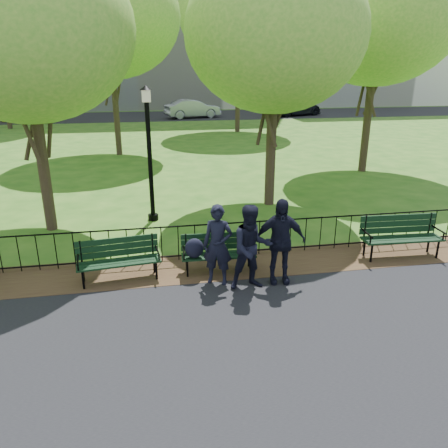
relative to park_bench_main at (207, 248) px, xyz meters
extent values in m
plane|color=#295C18|center=(0.83, -1.21, -0.60)|extent=(120.00, 120.00, 0.00)
cube|color=black|center=(0.83, -4.61, -0.60)|extent=(60.00, 9.20, 0.01)
cube|color=#392117|center=(0.83, 0.29, -0.59)|extent=(60.00, 1.60, 0.01)
cube|color=black|center=(0.83, 33.79, -0.60)|extent=(70.00, 9.00, 0.01)
cylinder|color=black|center=(0.83, 0.79, 0.28)|extent=(24.00, 0.04, 0.04)
cylinder|color=black|center=(0.83, 0.79, -0.48)|extent=(24.00, 0.04, 0.04)
cylinder|color=black|center=(0.83, 0.79, -0.15)|extent=(0.02, 0.02, 0.90)
cube|color=white|center=(26.83, 46.79, 11.40)|extent=(20.00, 15.00, 24.00)
cube|color=black|center=(0.28, -0.02, -0.19)|extent=(1.69, 0.52, 0.04)
cube|color=black|center=(0.29, 0.22, 0.14)|extent=(1.67, 0.11, 0.42)
cylinder|color=black|center=(-0.46, -0.15, -0.39)|extent=(0.05, 0.05, 0.42)
cylinder|color=black|center=(0.99, -0.22, -0.39)|extent=(0.05, 0.05, 0.42)
cylinder|color=black|center=(-0.44, 0.18, -0.39)|extent=(0.05, 0.05, 0.42)
cylinder|color=black|center=(1.01, 0.12, -0.39)|extent=(0.05, 0.05, 0.42)
cylinder|color=black|center=(-0.51, 0.02, -0.02)|extent=(0.06, 0.52, 0.04)
cylinder|color=black|center=(1.06, -0.05, -0.02)|extent=(0.06, 0.52, 0.04)
ellipsoid|color=black|center=(-0.28, -0.09, 0.06)|extent=(0.43, 0.31, 0.46)
cube|color=black|center=(-1.92, -0.06, -0.16)|extent=(1.82, 0.68, 0.04)
cube|color=black|center=(-1.95, 0.19, 0.18)|extent=(1.77, 0.24, 0.44)
cylinder|color=black|center=(-2.66, -0.33, -0.38)|extent=(0.05, 0.05, 0.44)
cylinder|color=black|center=(-1.14, -0.15, -0.38)|extent=(0.05, 0.05, 0.44)
cylinder|color=black|center=(-2.70, 0.02, -0.38)|extent=(0.05, 0.05, 0.44)
cylinder|color=black|center=(-1.18, 0.20, -0.38)|extent=(0.05, 0.05, 0.44)
cylinder|color=black|center=(-2.75, -0.16, 0.02)|extent=(0.10, 0.55, 0.04)
cylinder|color=black|center=(-1.09, 0.03, 0.02)|extent=(0.10, 0.55, 0.04)
cube|color=black|center=(4.80, 0.00, -0.11)|extent=(1.98, 0.61, 0.04)
cube|color=black|center=(4.81, 0.28, 0.26)|extent=(1.96, 0.13, 0.49)
cylinder|color=black|center=(3.95, -0.15, -0.36)|extent=(0.05, 0.05, 0.49)
cylinder|color=black|center=(5.64, -0.23, -0.36)|extent=(0.05, 0.05, 0.49)
cylinder|color=black|center=(3.96, 0.24, -0.36)|extent=(0.05, 0.05, 0.49)
cylinder|color=black|center=(5.66, 0.16, -0.36)|extent=(0.05, 0.05, 0.49)
cylinder|color=black|center=(3.88, 0.05, 0.08)|extent=(0.07, 0.61, 0.04)
cylinder|color=black|center=(5.72, -0.04, 0.08)|extent=(0.07, 0.61, 0.04)
cylinder|color=black|center=(-1.10, 3.91, -0.51)|extent=(0.31, 0.31, 0.18)
cylinder|color=black|center=(-1.10, 3.91, 1.17)|extent=(0.13, 0.13, 3.55)
cube|color=beige|center=(-1.10, 3.91, 3.06)|extent=(0.24, 0.24, 0.33)
cone|color=black|center=(-1.10, 3.91, 3.28)|extent=(0.36, 0.36, 0.13)
cylinder|color=#2D2116|center=(-4.02, 3.62, 1.03)|extent=(0.31, 0.31, 3.27)
ellipsoid|color=#57A130|center=(-4.02, 3.62, 4.74)|extent=(5.52, 5.52, 4.69)
cylinder|color=#2D2116|center=(2.84, 4.88, 1.04)|extent=(0.32, 0.32, 3.28)
ellipsoid|color=#57A130|center=(2.84, 4.88, 4.75)|extent=(5.53, 5.53, 4.70)
cylinder|color=#2D2116|center=(8.32, 8.96, 1.37)|extent=(0.34, 0.34, 3.94)
ellipsoid|color=#57A130|center=(8.32, 8.96, 5.83)|extent=(6.64, 6.64, 5.65)
cylinder|color=#2D2116|center=(-2.60, 14.90, 1.47)|extent=(0.31, 0.31, 4.14)
ellipsoid|color=#57A130|center=(-2.60, 14.90, 6.15)|extent=(6.97, 6.97, 5.92)
cylinder|color=#2D2116|center=(5.38, 22.24, 1.80)|extent=(0.33, 0.33, 4.80)
ellipsoid|color=#57A130|center=(5.38, 22.24, 7.23)|extent=(8.09, 8.09, 6.88)
cylinder|color=#2D2116|center=(-11.21, 26.92, 1.77)|extent=(0.34, 0.34, 4.75)
imported|color=black|center=(0.17, -0.52, 0.28)|extent=(0.75, 0.62, 1.75)
imported|color=black|center=(0.82, -0.87, 0.32)|extent=(0.91, 0.51, 1.82)
imported|color=black|center=(1.47, -0.70, 0.35)|extent=(1.15, 0.58, 1.88)
imported|color=gold|center=(-11.30, 31.52, 0.20)|extent=(5.03, 3.35, 1.59)
imported|color=#929399|center=(3.18, 31.51, 0.23)|extent=(5.24, 2.91, 1.64)
imported|color=black|center=(12.91, 31.85, 0.22)|extent=(6.04, 4.15, 1.62)
camera|label=1|loc=(-1.21, -8.91, 3.84)|focal=35.00mm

